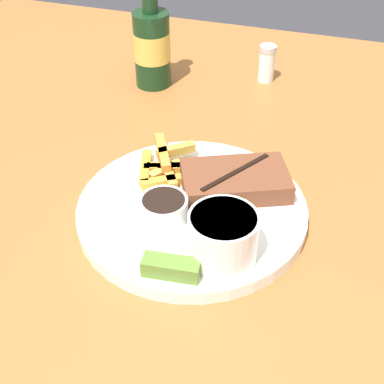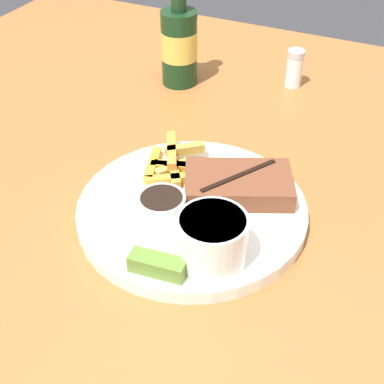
{
  "view_description": "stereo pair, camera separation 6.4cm",
  "coord_description": "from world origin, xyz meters",
  "px_view_note": "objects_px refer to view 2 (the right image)",
  "views": [
    {
      "loc": [
        0.15,
        -0.48,
        1.17
      ],
      "look_at": [
        0.0,
        0.0,
        0.77
      ],
      "focal_mm": 50.0,
      "sensor_mm": 36.0,
      "label": 1
    },
    {
      "loc": [
        0.21,
        -0.45,
        1.17
      ],
      "look_at": [
        0.0,
        0.0,
        0.77
      ],
      "focal_mm": 50.0,
      "sensor_mm": 36.0,
      "label": 2
    }
  ],
  "objects_px": {
    "dipping_sauce_cup": "(162,205)",
    "knife_utensil": "(216,193)",
    "coleslaw_cup": "(212,237)",
    "fork_utensil": "(150,179)",
    "beer_bottle": "(179,43)",
    "dinner_plate": "(192,210)",
    "pickle_spear": "(157,265)",
    "salt_shaker": "(294,68)",
    "steak_portion": "(238,184)"
  },
  "relations": [
    {
      "from": "dipping_sauce_cup",
      "to": "knife_utensil",
      "type": "height_order",
      "value": "dipping_sauce_cup"
    },
    {
      "from": "coleslaw_cup",
      "to": "knife_utensil",
      "type": "relative_size",
      "value": 0.46
    },
    {
      "from": "fork_utensil",
      "to": "knife_utensil",
      "type": "height_order",
      "value": "knife_utensil"
    },
    {
      "from": "beer_bottle",
      "to": "coleslaw_cup",
      "type": "bearing_deg",
      "value": -59.29
    },
    {
      "from": "dinner_plate",
      "to": "coleslaw_cup",
      "type": "relative_size",
      "value": 3.71
    },
    {
      "from": "pickle_spear",
      "to": "knife_utensil",
      "type": "distance_m",
      "value": 0.15
    },
    {
      "from": "dipping_sauce_cup",
      "to": "dinner_plate",
      "type": "bearing_deg",
      "value": 52.89
    },
    {
      "from": "coleslaw_cup",
      "to": "fork_utensil",
      "type": "relative_size",
      "value": 0.58
    },
    {
      "from": "coleslaw_cup",
      "to": "beer_bottle",
      "type": "bearing_deg",
      "value": 120.71
    },
    {
      "from": "fork_utensil",
      "to": "coleslaw_cup",
      "type": "bearing_deg",
      "value": -19.48
    },
    {
      "from": "coleslaw_cup",
      "to": "salt_shaker",
      "type": "height_order",
      "value": "coleslaw_cup"
    },
    {
      "from": "steak_portion",
      "to": "dipping_sauce_cup",
      "type": "bearing_deg",
      "value": -130.39
    },
    {
      "from": "steak_portion",
      "to": "salt_shaker",
      "type": "height_order",
      "value": "salt_shaker"
    },
    {
      "from": "dinner_plate",
      "to": "knife_utensil",
      "type": "distance_m",
      "value": 0.04
    },
    {
      "from": "salt_shaker",
      "to": "coleslaw_cup",
      "type": "bearing_deg",
      "value": -84.26
    },
    {
      "from": "dipping_sauce_cup",
      "to": "pickle_spear",
      "type": "bearing_deg",
      "value": -65.17
    },
    {
      "from": "beer_bottle",
      "to": "salt_shaker",
      "type": "distance_m",
      "value": 0.2
    },
    {
      "from": "fork_utensil",
      "to": "beer_bottle",
      "type": "bearing_deg",
      "value": 125.81
    },
    {
      "from": "pickle_spear",
      "to": "beer_bottle",
      "type": "relative_size",
      "value": 0.31
    },
    {
      "from": "fork_utensil",
      "to": "beer_bottle",
      "type": "relative_size",
      "value": 0.64
    },
    {
      "from": "dipping_sauce_cup",
      "to": "knife_utensil",
      "type": "distance_m",
      "value": 0.08
    },
    {
      "from": "pickle_spear",
      "to": "beer_bottle",
      "type": "bearing_deg",
      "value": 113.43
    },
    {
      "from": "fork_utensil",
      "to": "dipping_sauce_cup",
      "type": "bearing_deg",
      "value": -32.37
    },
    {
      "from": "coleslaw_cup",
      "to": "salt_shaker",
      "type": "bearing_deg",
      "value": 95.74
    },
    {
      "from": "steak_portion",
      "to": "knife_utensil",
      "type": "xyz_separation_m",
      "value": [
        -0.02,
        -0.02,
        -0.01
      ]
    },
    {
      "from": "dinner_plate",
      "to": "steak_portion",
      "type": "bearing_deg",
      "value": 47.49
    },
    {
      "from": "dipping_sauce_cup",
      "to": "fork_utensil",
      "type": "xyz_separation_m",
      "value": [
        -0.05,
        0.05,
        -0.01
      ]
    },
    {
      "from": "coleslaw_cup",
      "to": "beer_bottle",
      "type": "relative_size",
      "value": 0.37
    },
    {
      "from": "dinner_plate",
      "to": "knife_utensil",
      "type": "bearing_deg",
      "value": 57.93
    },
    {
      "from": "steak_portion",
      "to": "beer_bottle",
      "type": "distance_m",
      "value": 0.35
    },
    {
      "from": "dinner_plate",
      "to": "fork_utensil",
      "type": "distance_m",
      "value": 0.07
    },
    {
      "from": "dinner_plate",
      "to": "dipping_sauce_cup",
      "type": "relative_size",
      "value": 4.92
    },
    {
      "from": "dipping_sauce_cup",
      "to": "salt_shaker",
      "type": "distance_m",
      "value": 0.42
    },
    {
      "from": "pickle_spear",
      "to": "knife_utensil",
      "type": "height_order",
      "value": "pickle_spear"
    },
    {
      "from": "coleslaw_cup",
      "to": "beer_bottle",
      "type": "height_order",
      "value": "beer_bottle"
    },
    {
      "from": "dipping_sauce_cup",
      "to": "pickle_spear",
      "type": "distance_m",
      "value": 0.09
    },
    {
      "from": "dinner_plate",
      "to": "pickle_spear",
      "type": "xyz_separation_m",
      "value": [
        0.01,
        -0.12,
        0.02
      ]
    },
    {
      "from": "coleslaw_cup",
      "to": "dipping_sauce_cup",
      "type": "xyz_separation_m",
      "value": [
        -0.08,
        0.04,
        -0.02
      ]
    },
    {
      "from": "steak_portion",
      "to": "dipping_sauce_cup",
      "type": "distance_m",
      "value": 0.1
    },
    {
      "from": "pickle_spear",
      "to": "salt_shaker",
      "type": "distance_m",
      "value": 0.5
    },
    {
      "from": "knife_utensil",
      "to": "dipping_sauce_cup",
      "type": "bearing_deg",
      "value": 149.9
    },
    {
      "from": "coleslaw_cup",
      "to": "pickle_spear",
      "type": "relative_size",
      "value": 1.2
    },
    {
      "from": "knife_utensil",
      "to": "steak_portion",
      "type": "bearing_deg",
      "value": -50.81
    },
    {
      "from": "steak_portion",
      "to": "coleslaw_cup",
      "type": "distance_m",
      "value": 0.12
    },
    {
      "from": "coleslaw_cup",
      "to": "knife_utensil",
      "type": "bearing_deg",
      "value": 110.91
    },
    {
      "from": "knife_utensil",
      "to": "fork_utensil",
      "type": "bearing_deg",
      "value": 100.18
    },
    {
      "from": "fork_utensil",
      "to": "beer_bottle",
      "type": "height_order",
      "value": "beer_bottle"
    },
    {
      "from": "pickle_spear",
      "to": "dipping_sauce_cup",
      "type": "bearing_deg",
      "value": 114.83
    },
    {
      "from": "coleslaw_cup",
      "to": "knife_utensil",
      "type": "distance_m",
      "value": 0.11
    },
    {
      "from": "dinner_plate",
      "to": "knife_utensil",
      "type": "xyz_separation_m",
      "value": [
        0.02,
        0.03,
        0.01
      ]
    }
  ]
}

